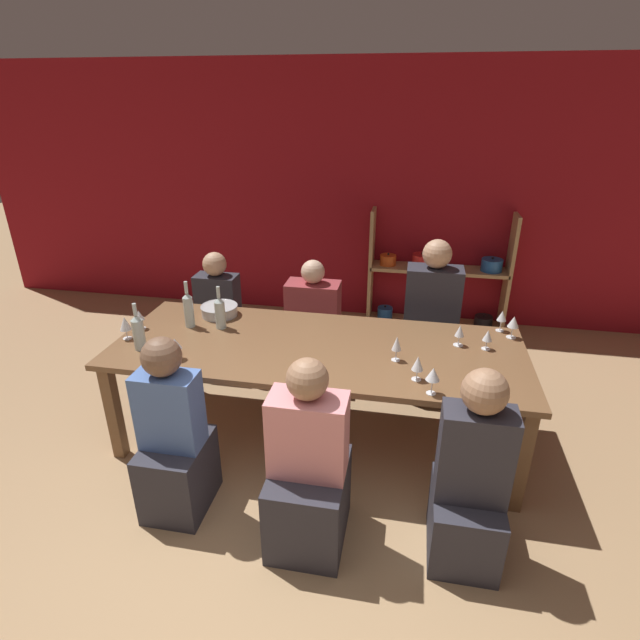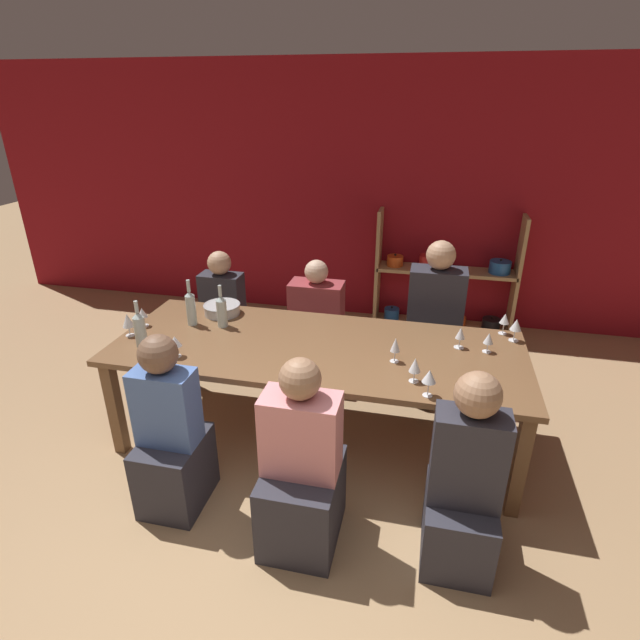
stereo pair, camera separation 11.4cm
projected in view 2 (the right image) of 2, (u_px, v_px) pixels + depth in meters
The scene contains 25 objects.
ground_plane at pixel (243, 609), 2.49m from camera, with size 18.00×18.00×0.00m, color tan.
wall_back_red at pixel (364, 196), 5.33m from camera, with size 8.80×0.06×2.70m.
shelf_unit at pixel (444, 288), 5.34m from camera, with size 1.46×0.30×1.26m.
dining_table at pixel (317, 354), 3.47m from camera, with size 2.82×1.10×0.76m.
mixing_bowl at pixel (222, 308), 3.92m from camera, with size 0.29×0.29×0.08m.
wine_bottle_green at pixel (222, 311), 3.68m from camera, with size 0.08×0.08×0.32m.
wine_bottle_dark at pixel (140, 329), 3.38m from camera, with size 0.08×0.08×0.33m.
wine_bottle_amber at pixel (191, 307), 3.70m from camera, with size 0.07×0.07×0.35m.
wine_glass_white_a at pixel (175, 342), 3.25m from camera, with size 0.08×0.08×0.15m.
wine_glass_white_b at pixel (415, 366), 2.97m from camera, with size 0.07×0.07×0.16m.
wine_glass_white_c at pixel (505, 319), 3.56m from camera, with size 0.07×0.07×0.16m.
wine_glass_red_a at pixel (395, 345), 3.19m from camera, with size 0.06×0.06×0.17m.
wine_glass_white_d at pixel (516, 325), 3.46m from camera, with size 0.08×0.08×0.16m.
wine_glass_empty_a at pixel (486, 383), 2.77m from camera, with size 0.08×0.08×0.16m.
wine_glass_red_b at pixel (429, 377), 2.82m from camera, with size 0.08×0.08×0.17m.
wine_glass_red_c at pixel (128, 321), 3.54m from camera, with size 0.08×0.08×0.17m.
wine_glass_empty_b at pixel (460, 334), 3.37m from camera, with size 0.07×0.07×0.15m.
wine_glass_red_d at pixel (142, 313), 3.69m from camera, with size 0.07×0.07×0.15m.
wine_glass_empty_c at pixel (489, 339), 3.31m from camera, with size 0.07×0.07×0.14m.
person_near_a at pixel (172, 443), 2.99m from camera, with size 0.36×0.45×1.16m.
person_far_a at pixel (432, 338), 4.17m from camera, with size 0.44×0.55×1.32m.
person_near_b at pixel (302, 477), 2.74m from camera, with size 0.41×0.52×1.16m.
person_far_b at pixel (225, 326), 4.56m from camera, with size 0.37×0.46×1.12m.
person_near_c at pixel (463, 493), 2.61m from camera, with size 0.37×0.46×1.16m.
person_far_c at pixel (317, 336), 4.43m from camera, with size 0.46×0.57×1.09m.
Camera 2 is at (0.75, -1.54, 2.35)m, focal length 28.00 mm.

